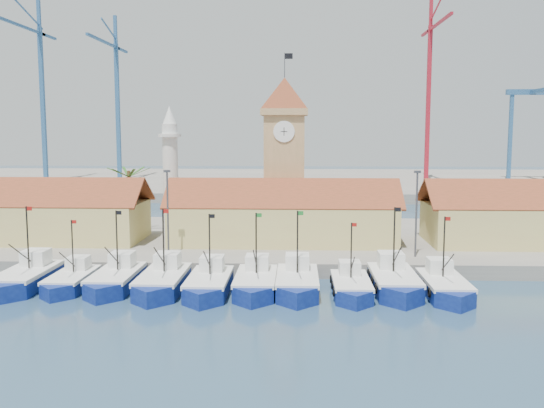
{
  "coord_description": "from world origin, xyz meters",
  "views": [
    {
      "loc": [
        1.61,
        -50.73,
        14.59
      ],
      "look_at": [
        -1.24,
        18.0,
        6.26
      ],
      "focal_mm": 40.0,
      "sensor_mm": 36.0,
      "label": 1
    }
  ],
  "objects_px": {
    "boat_5": "(256,284)",
    "clock_tower": "(284,152)",
    "minaret": "(170,168)",
    "boat_0": "(25,280)"
  },
  "relations": [
    {
      "from": "minaret",
      "to": "boat_5",
      "type": "bearing_deg",
      "value": -63.0
    },
    {
      "from": "clock_tower",
      "to": "minaret",
      "type": "height_order",
      "value": "clock_tower"
    },
    {
      "from": "boat_0",
      "to": "minaret",
      "type": "bearing_deg",
      "value": 70.72
    },
    {
      "from": "boat_5",
      "to": "clock_tower",
      "type": "relative_size",
      "value": 0.44
    },
    {
      "from": "boat_5",
      "to": "clock_tower",
      "type": "bearing_deg",
      "value": 84.88
    },
    {
      "from": "clock_tower",
      "to": "minaret",
      "type": "xyz_separation_m",
      "value": [
        -15.0,
        2.0,
        -2.23
      ]
    },
    {
      "from": "boat_0",
      "to": "boat_5",
      "type": "relative_size",
      "value": 1.06
    },
    {
      "from": "boat_5",
      "to": "clock_tower",
      "type": "xyz_separation_m",
      "value": [
        2.09,
        23.34,
        11.18
      ]
    },
    {
      "from": "clock_tower",
      "to": "minaret",
      "type": "relative_size",
      "value": 1.39
    },
    {
      "from": "boat_0",
      "to": "boat_5",
      "type": "height_order",
      "value": "boat_0"
    }
  ]
}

